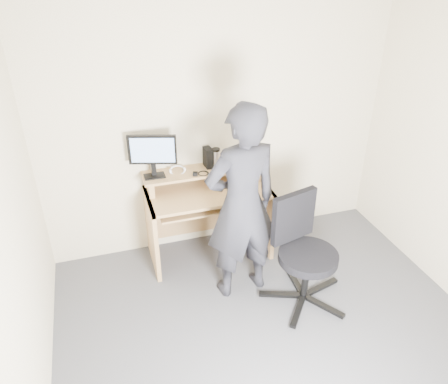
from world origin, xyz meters
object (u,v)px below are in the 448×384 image
office_chair (303,248)px  desk (207,205)px  monitor (152,152)px  person (242,205)px

office_chair → desk: bearing=108.5°
monitor → person: size_ratio=0.24×
monitor → person: 0.99m
desk → monitor: size_ratio=2.75×
person → desk: bearing=-86.0°
office_chair → monitor: bearing=123.1°
office_chair → person: bearing=137.0°
monitor → office_chair: bearing=-25.1°
desk → monitor: 0.79m
office_chair → person: size_ratio=0.54×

